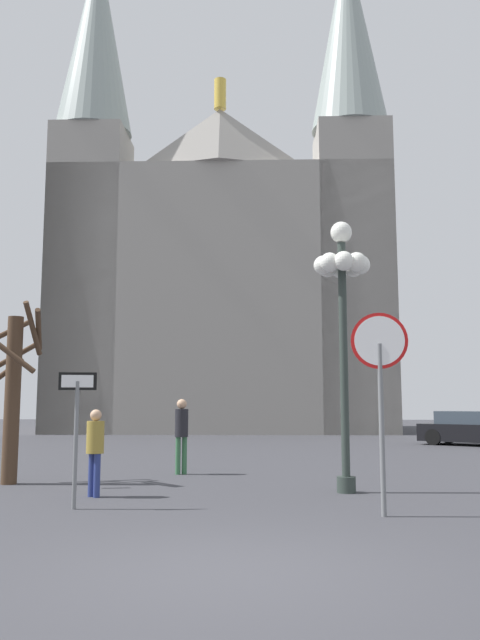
% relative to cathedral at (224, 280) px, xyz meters
% --- Properties ---
extents(ground_plane, '(120.00, 120.00, 0.00)m').
position_rel_cathedral_xyz_m(ground_plane, '(2.75, -33.49, -9.44)').
color(ground_plane, '#38383D').
extents(cathedral, '(20.01, 14.32, 30.95)m').
position_rel_cathedral_xyz_m(cathedral, '(0.00, 0.00, 0.00)').
color(cathedral, gray).
rests_on(cathedral, ground).
extents(stop_sign, '(0.87, 0.10, 3.07)m').
position_rel_cathedral_xyz_m(stop_sign, '(4.85, -30.21, -7.25)').
color(stop_sign, slate).
rests_on(stop_sign, ground).
extents(one_way_arrow_sign, '(0.60, 0.15, 2.18)m').
position_rel_cathedral_xyz_m(one_way_arrow_sign, '(0.01, -29.79, -8.04)').
color(one_way_arrow_sign, slate).
rests_on(one_way_arrow_sign, ground).
extents(street_lamp, '(1.11, 1.11, 5.27)m').
position_rel_cathedral_xyz_m(street_lamp, '(4.57, -27.63, -5.56)').
color(street_lamp, '#2D3833').
rests_on(street_lamp, ground).
extents(bare_tree, '(1.65, 1.68, 3.82)m').
position_rel_cathedral_xyz_m(bare_tree, '(-2.35, -26.69, -7.43)').
color(bare_tree, '#473323').
rests_on(bare_tree, ground).
extents(parked_car_near_black, '(4.44, 3.91, 1.36)m').
position_rel_cathedral_xyz_m(parked_car_near_black, '(11.17, -13.61, -8.80)').
color(parked_car_near_black, black).
rests_on(parked_car_near_black, ground).
extents(pedestrian_walking, '(0.32, 0.32, 1.78)m').
position_rel_cathedral_xyz_m(pedestrian_walking, '(0.98, -24.67, -8.36)').
color(pedestrian_walking, '#33663F').
rests_on(pedestrian_walking, ground).
extents(pedestrian_standing, '(0.32, 0.32, 1.57)m').
position_rel_cathedral_xyz_m(pedestrian_standing, '(-0.05, -28.46, -8.50)').
color(pedestrian_standing, navy).
rests_on(pedestrian_standing, ground).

